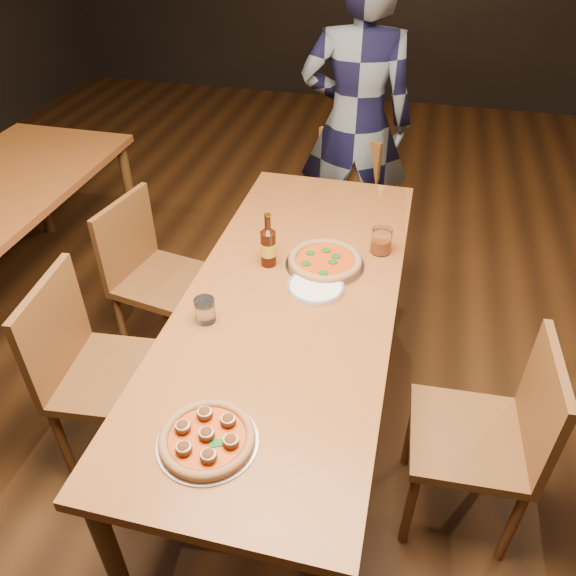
% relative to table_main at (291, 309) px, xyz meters
% --- Properties ---
extents(ground, '(9.00, 9.00, 0.00)m').
position_rel_table_main_xyz_m(ground, '(0.00, 0.00, -0.68)').
color(ground, black).
extents(table_main, '(0.80, 2.00, 0.75)m').
position_rel_table_main_xyz_m(table_main, '(0.00, 0.00, 0.00)').
color(table_main, brown).
rests_on(table_main, ground).
extents(chair_main_nw, '(0.47, 0.47, 0.92)m').
position_rel_table_main_xyz_m(chair_main_nw, '(-0.65, -0.31, -0.22)').
color(chair_main_nw, brown).
rests_on(chair_main_nw, ground).
extents(chair_main_sw, '(0.47, 0.47, 0.87)m').
position_rel_table_main_xyz_m(chair_main_sw, '(-0.73, 0.36, -0.24)').
color(chair_main_sw, brown).
rests_on(chair_main_sw, ground).
extents(chair_main_e, '(0.44, 0.44, 0.89)m').
position_rel_table_main_xyz_m(chair_main_e, '(0.72, -0.27, -0.23)').
color(chair_main_e, brown).
rests_on(chair_main_e, ground).
extents(chair_end, '(0.54, 0.54, 0.88)m').
position_rel_table_main_xyz_m(chair_end, '(-0.07, 1.22, -0.24)').
color(chair_end, brown).
rests_on(chair_end, ground).
extents(pizza_meatball, '(0.29, 0.29, 0.05)m').
position_rel_table_main_xyz_m(pizza_meatball, '(-0.07, -0.72, 0.09)').
color(pizza_meatball, '#B7B7BF').
rests_on(pizza_meatball, table_main).
extents(pizza_margherita, '(0.33, 0.33, 0.04)m').
position_rel_table_main_xyz_m(pizza_margherita, '(0.09, 0.22, 0.09)').
color(pizza_margherita, '#B7B7BF').
rests_on(pizza_margherita, table_main).
extents(plate_stack, '(0.22, 0.22, 0.02)m').
position_rel_table_main_xyz_m(plate_stack, '(0.08, 0.06, 0.08)').
color(plate_stack, white).
rests_on(plate_stack, table_main).
extents(beer_bottle, '(0.06, 0.06, 0.23)m').
position_rel_table_main_xyz_m(beer_bottle, '(-0.14, 0.18, 0.15)').
color(beer_bottle, black).
rests_on(beer_bottle, table_main).
extents(water_glass, '(0.07, 0.07, 0.09)m').
position_rel_table_main_xyz_m(water_glass, '(-0.27, -0.22, 0.12)').
color(water_glass, white).
rests_on(water_glass, table_main).
extents(amber_glass, '(0.09, 0.09, 0.11)m').
position_rel_table_main_xyz_m(amber_glass, '(0.30, 0.38, 0.13)').
color(amber_glass, '#A34612').
rests_on(amber_glass, table_main).
extents(diner, '(0.68, 0.49, 1.76)m').
position_rel_table_main_xyz_m(diner, '(0.03, 1.44, 0.20)').
color(diner, black).
rests_on(diner, ground).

